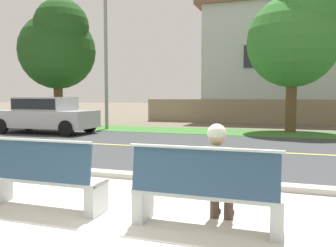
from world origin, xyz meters
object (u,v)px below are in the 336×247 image
seated_person_olive (218,171)px  shade_tree_far_left (58,45)px  car_silver_far (46,113)px  bench_right (205,192)px  shade_tree_left (296,35)px  bench_left (42,178)px  streetlamp (108,37)px

seated_person_olive → shade_tree_far_left: shade_tree_far_left is taller
car_silver_far → seated_person_olive: bearing=-43.2°
shade_tree_far_left → car_silver_far: bearing=-63.9°
bench_right → seated_person_olive: bearing=55.4°
seated_person_olive → shade_tree_far_left: size_ratio=0.19×
bench_right → shade_tree_left: (1.07, 12.46, 3.76)m
bench_left → car_silver_far: (-6.66, 8.69, 0.40)m
streetlamp → shade_tree_left: bearing=7.3°
seated_person_olive → shade_tree_left: shade_tree_left is taller
bench_left → shade_tree_far_left: 14.83m
bench_left → bench_right: size_ratio=1.00×
bench_left → shade_tree_left: (3.36, 12.46, 3.76)m
bench_right → streetlamp: bearing=123.0°
shade_tree_left → bench_left: bearing=-105.1°
bench_left → bench_right: same height
bench_left → streetlamp: bearing=114.1°
streetlamp → shade_tree_left: (8.46, 1.08, -0.20)m
bench_right → streetlamp: streetlamp is taller
bench_left → car_silver_far: size_ratio=0.41×
seated_person_olive → shade_tree_far_left: 16.10m
shade_tree_far_left → bench_left: bearing=-55.3°
seated_person_olive → bench_left: bearing=-176.0°
car_silver_far → streetlamp: size_ratio=0.55×
bench_left → streetlamp: size_ratio=0.23×
seated_person_olive → shade_tree_far_left: (-10.58, 11.62, 3.53)m
seated_person_olive → streetlamp: 14.00m
bench_left → bench_right: (2.29, 0.00, 0.00)m
streetlamp → shade_tree_far_left: bearing=172.5°
bench_right → seated_person_olive: 0.30m
seated_person_olive → car_silver_far: car_silver_far is taller
seated_person_olive → shade_tree_left: size_ratio=0.19×
shade_tree_far_left → shade_tree_left: (11.53, 0.68, 0.01)m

